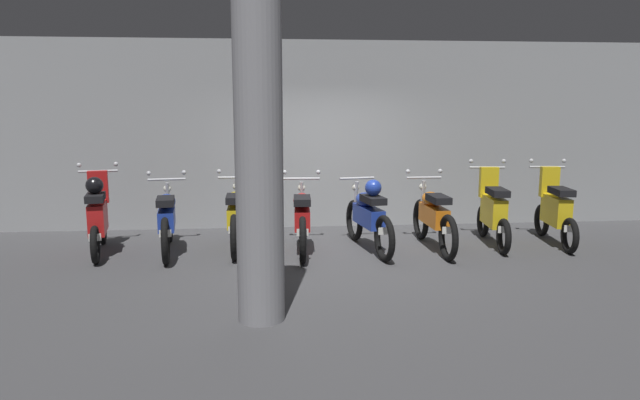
{
  "coord_description": "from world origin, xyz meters",
  "views": [
    {
      "loc": [
        -0.95,
        -7.88,
        2.12
      ],
      "look_at": [
        -0.22,
        0.34,
        0.75
      ],
      "focal_mm": 31.72,
      "sensor_mm": 36.0,
      "label": 1
    }
  ],
  "objects_px": {
    "motorbike_slot_1": "(167,219)",
    "support_pillar": "(259,159)",
    "motorbike_slot_3": "(302,218)",
    "motorbike_slot_5": "(433,216)",
    "motorbike_slot_0": "(98,215)",
    "motorbike_slot_6": "(493,211)",
    "motorbike_slot_4": "(368,215)",
    "motorbike_slot_7": "(555,210)",
    "motorbike_slot_2": "(236,216)"
  },
  "relations": [
    {
      "from": "motorbike_slot_2",
      "to": "support_pillar",
      "type": "distance_m",
      "value": 3.16
    },
    {
      "from": "motorbike_slot_2",
      "to": "motorbike_slot_3",
      "type": "distance_m",
      "value": 1.01
    },
    {
      "from": "motorbike_slot_1",
      "to": "motorbike_slot_2",
      "type": "bearing_deg",
      "value": 8.17
    },
    {
      "from": "motorbike_slot_4",
      "to": "motorbike_slot_7",
      "type": "height_order",
      "value": "motorbike_slot_7"
    },
    {
      "from": "motorbike_slot_3",
      "to": "motorbike_slot_4",
      "type": "bearing_deg",
      "value": -2.03
    },
    {
      "from": "motorbike_slot_2",
      "to": "support_pillar",
      "type": "relative_size",
      "value": 0.6
    },
    {
      "from": "motorbike_slot_7",
      "to": "motorbike_slot_3",
      "type": "bearing_deg",
      "value": -178.51
    },
    {
      "from": "motorbike_slot_5",
      "to": "support_pillar",
      "type": "xyz_separation_m",
      "value": [
        -2.53,
        -2.64,
        1.13
      ]
    },
    {
      "from": "motorbike_slot_0",
      "to": "motorbike_slot_2",
      "type": "height_order",
      "value": "motorbike_slot_0"
    },
    {
      "from": "motorbike_slot_4",
      "to": "motorbike_slot_7",
      "type": "xyz_separation_m",
      "value": [
        2.96,
        0.14,
        0.0
      ]
    },
    {
      "from": "motorbike_slot_0",
      "to": "motorbike_slot_5",
      "type": "distance_m",
      "value": 4.92
    },
    {
      "from": "motorbike_slot_7",
      "to": "motorbike_slot_2",
      "type": "bearing_deg",
      "value": 178.41
    },
    {
      "from": "motorbike_slot_3",
      "to": "motorbike_slot_6",
      "type": "relative_size",
      "value": 1.16
    },
    {
      "from": "motorbike_slot_1",
      "to": "motorbike_slot_7",
      "type": "relative_size",
      "value": 1.16
    },
    {
      "from": "motorbike_slot_1",
      "to": "support_pillar",
      "type": "relative_size",
      "value": 0.6
    },
    {
      "from": "motorbike_slot_3",
      "to": "motorbike_slot_6",
      "type": "xyz_separation_m",
      "value": [
        2.95,
        0.13,
        0.04
      ]
    },
    {
      "from": "motorbike_slot_3",
      "to": "support_pillar",
      "type": "xyz_separation_m",
      "value": [
        -0.57,
        -2.68,
        1.13
      ]
    },
    {
      "from": "support_pillar",
      "to": "motorbike_slot_0",
      "type": "bearing_deg",
      "value": 130.35
    },
    {
      "from": "motorbike_slot_2",
      "to": "motorbike_slot_4",
      "type": "xyz_separation_m",
      "value": [
        1.97,
        -0.27,
        0.03
      ]
    },
    {
      "from": "motorbike_slot_1",
      "to": "motorbike_slot_7",
      "type": "bearing_deg",
      "value": 0.05
    },
    {
      "from": "motorbike_slot_6",
      "to": "motorbike_slot_1",
      "type": "bearing_deg",
      "value": -179.59
    },
    {
      "from": "motorbike_slot_1",
      "to": "motorbike_slot_5",
      "type": "xyz_separation_m",
      "value": [
        3.94,
        -0.14,
        0.0
      ]
    },
    {
      "from": "motorbike_slot_5",
      "to": "motorbike_slot_4",
      "type": "bearing_deg",
      "value": 179.52
    },
    {
      "from": "motorbike_slot_2",
      "to": "motorbike_slot_4",
      "type": "distance_m",
      "value": 1.98
    },
    {
      "from": "motorbike_slot_0",
      "to": "motorbike_slot_6",
      "type": "distance_m",
      "value": 5.91
    },
    {
      "from": "motorbike_slot_1",
      "to": "motorbike_slot_3",
      "type": "xyz_separation_m",
      "value": [
        1.97,
        -0.1,
        0.0
      ]
    },
    {
      "from": "motorbike_slot_0",
      "to": "motorbike_slot_1",
      "type": "height_order",
      "value": "motorbike_slot_0"
    },
    {
      "from": "motorbike_slot_0",
      "to": "support_pillar",
      "type": "height_order",
      "value": "support_pillar"
    },
    {
      "from": "motorbike_slot_5",
      "to": "motorbike_slot_6",
      "type": "distance_m",
      "value": 1.0
    },
    {
      "from": "motorbike_slot_3",
      "to": "motorbike_slot_5",
      "type": "height_order",
      "value": "same"
    },
    {
      "from": "motorbike_slot_4",
      "to": "motorbike_slot_0",
      "type": "bearing_deg",
      "value": 177.62
    },
    {
      "from": "motorbike_slot_1",
      "to": "motorbike_slot_3",
      "type": "distance_m",
      "value": 1.97
    },
    {
      "from": "motorbike_slot_0",
      "to": "motorbike_slot_5",
      "type": "height_order",
      "value": "motorbike_slot_0"
    },
    {
      "from": "motorbike_slot_0",
      "to": "motorbike_slot_4",
      "type": "xyz_separation_m",
      "value": [
        3.94,
        -0.16,
        -0.04
      ]
    },
    {
      "from": "motorbike_slot_0",
      "to": "motorbike_slot_2",
      "type": "xyz_separation_m",
      "value": [
        1.97,
        0.11,
        -0.08
      ]
    },
    {
      "from": "motorbike_slot_6",
      "to": "support_pillar",
      "type": "height_order",
      "value": "support_pillar"
    },
    {
      "from": "motorbike_slot_0",
      "to": "support_pillar",
      "type": "xyz_separation_m",
      "value": [
        2.39,
        -2.81,
        1.05
      ]
    },
    {
      "from": "motorbike_slot_0",
      "to": "motorbike_slot_1",
      "type": "relative_size",
      "value": 0.86
    },
    {
      "from": "motorbike_slot_4",
      "to": "motorbike_slot_1",
      "type": "bearing_deg",
      "value": 177.43
    },
    {
      "from": "motorbike_slot_0",
      "to": "motorbike_slot_7",
      "type": "xyz_separation_m",
      "value": [
        6.89,
        -0.03,
        -0.04
      ]
    },
    {
      "from": "motorbike_slot_2",
      "to": "motorbike_slot_5",
      "type": "xyz_separation_m",
      "value": [
        2.95,
        -0.28,
        0.0
      ]
    },
    {
      "from": "motorbike_slot_0",
      "to": "motorbike_slot_5",
      "type": "relative_size",
      "value": 0.85
    },
    {
      "from": "motorbike_slot_3",
      "to": "motorbike_slot_5",
      "type": "bearing_deg",
      "value": -1.26
    },
    {
      "from": "motorbike_slot_4",
      "to": "motorbike_slot_5",
      "type": "distance_m",
      "value": 0.98
    },
    {
      "from": "motorbike_slot_7",
      "to": "motorbike_slot_6",
      "type": "bearing_deg",
      "value": 178.25
    },
    {
      "from": "motorbike_slot_0",
      "to": "motorbike_slot_5",
      "type": "xyz_separation_m",
      "value": [
        4.92,
        -0.17,
        -0.08
      ]
    },
    {
      "from": "motorbike_slot_0",
      "to": "motorbike_slot_6",
      "type": "xyz_separation_m",
      "value": [
        5.91,
        0.0,
        -0.04
      ]
    },
    {
      "from": "motorbike_slot_4",
      "to": "motorbike_slot_5",
      "type": "xyz_separation_m",
      "value": [
        0.98,
        -0.01,
        -0.03
      ]
    },
    {
      "from": "motorbike_slot_5",
      "to": "motorbike_slot_2",
      "type": "bearing_deg",
      "value": 174.54
    },
    {
      "from": "motorbike_slot_0",
      "to": "motorbike_slot_4",
      "type": "relative_size",
      "value": 0.86
    }
  ]
}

